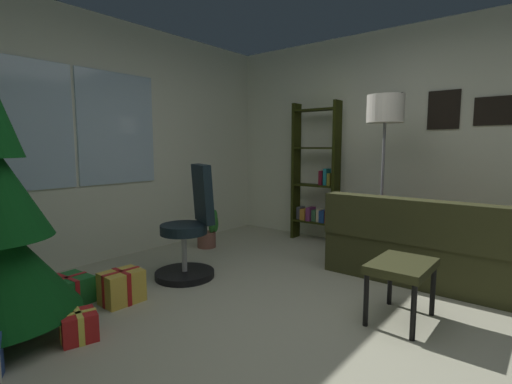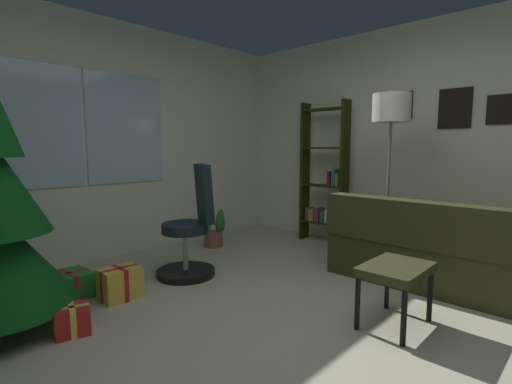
# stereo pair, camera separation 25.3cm
# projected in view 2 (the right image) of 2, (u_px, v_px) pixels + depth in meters

# --- Properties ---
(ground_plane) EXTENTS (4.70, 5.26, 0.10)m
(ground_plane) POSITION_uv_depth(u_px,v_px,m) (310.00, 338.00, 2.56)
(ground_plane) COLOR #AFAE93
(wall_back_with_windows) EXTENTS (4.70, 0.12, 2.61)m
(wall_back_with_windows) POSITION_uv_depth(u_px,v_px,m) (112.00, 140.00, 4.20)
(wall_back_with_windows) COLOR silver
(wall_back_with_windows) RESTS_ON ground_plane
(wall_right_with_frames) EXTENTS (0.12, 5.26, 2.61)m
(wall_right_with_frames) POSITION_uv_depth(u_px,v_px,m) (438.00, 140.00, 4.13)
(wall_right_with_frames) COLOR silver
(wall_right_with_frames) RESTS_ON ground_plane
(couch) EXTENTS (1.57, 1.84, 0.79)m
(couch) POSITION_uv_depth(u_px,v_px,m) (455.00, 253.00, 3.46)
(couch) COLOR #31331A
(couch) RESTS_ON ground_plane
(footstool) EXTENTS (0.53, 0.38, 0.43)m
(footstool) POSITION_uv_depth(u_px,v_px,m) (396.00, 274.00, 2.59)
(footstool) COLOR #31331A
(footstool) RESTS_ON ground_plane
(gift_box_red) EXTENTS (0.26, 0.25, 0.19)m
(gift_box_red) POSITION_uv_depth(u_px,v_px,m) (72.00, 320.00, 2.51)
(gift_box_red) COLOR red
(gift_box_red) RESTS_ON ground_plane
(gift_box_green) EXTENTS (0.33, 0.33, 0.22)m
(gift_box_green) POSITION_uv_depth(u_px,v_px,m) (69.00, 285.00, 3.10)
(gift_box_green) COLOR #1E722D
(gift_box_green) RESTS_ON ground_plane
(gift_box_gold) EXTENTS (0.32, 0.24, 0.26)m
(gift_box_gold) POSITION_uv_depth(u_px,v_px,m) (120.00, 283.00, 3.08)
(gift_box_gold) COLOR gold
(gift_box_gold) RESTS_ON ground_plane
(office_chair) EXTENTS (0.59, 0.57, 1.08)m
(office_chair) POSITION_uv_depth(u_px,v_px,m) (191.00, 233.00, 3.62)
(office_chair) COLOR black
(office_chair) RESTS_ON ground_plane
(bookshelf) EXTENTS (0.18, 0.64, 1.81)m
(bookshelf) POSITION_uv_depth(u_px,v_px,m) (325.00, 181.00, 4.87)
(bookshelf) COLOR black
(bookshelf) RESTS_ON ground_plane
(floor_lamp) EXTENTS (0.37, 0.37, 1.77)m
(floor_lamp) POSITION_uv_depth(u_px,v_px,m) (391.00, 120.00, 3.77)
(floor_lamp) COLOR slate
(floor_lamp) RESTS_ON ground_plane
(potted_plant) EXTENTS (0.38, 0.29, 0.49)m
(potted_plant) POSITION_uv_depth(u_px,v_px,m) (215.00, 231.00, 4.68)
(potted_plant) COLOR brown
(potted_plant) RESTS_ON ground_plane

